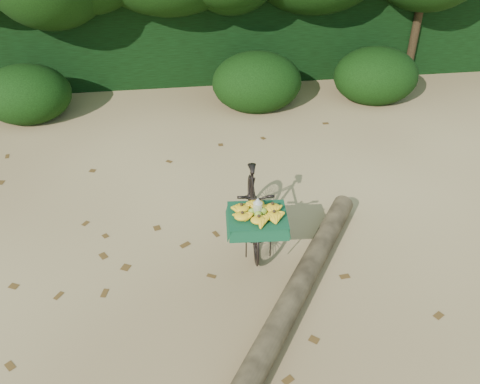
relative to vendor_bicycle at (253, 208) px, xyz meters
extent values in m
plane|color=tan|center=(-0.78, -0.11, -0.51)|extent=(80.00, 80.00, 0.00)
imported|color=black|center=(0.00, 0.03, -0.02)|extent=(0.59, 1.67, 0.99)
cube|color=black|center=(-0.04, -0.57, 0.30)|extent=(0.39, 0.46, 0.02)
cube|color=#134826|center=(-0.04, -0.57, 0.32)|extent=(0.75, 0.64, 0.01)
ellipsoid|color=olive|center=(0.03, -0.58, 0.37)|extent=(0.09, 0.08, 0.10)
ellipsoid|color=olive|center=(-0.04, -0.51, 0.37)|extent=(0.09, 0.08, 0.10)
ellipsoid|color=olive|center=(-0.11, -0.57, 0.37)|extent=(0.09, 0.08, 0.10)
ellipsoid|color=olive|center=(-0.05, -0.63, 0.37)|extent=(0.09, 0.08, 0.10)
cylinder|color=#EAE5C6|center=(-0.04, -0.56, 0.41)|extent=(0.11, 0.11, 0.15)
cylinder|color=brown|center=(0.32, -1.25, -0.37)|extent=(2.42, 3.47, 0.29)
cube|color=black|center=(-0.78, 6.19, 0.39)|extent=(26.00, 1.80, 1.80)
camera|label=1|loc=(-0.89, -5.35, 4.06)|focal=38.00mm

